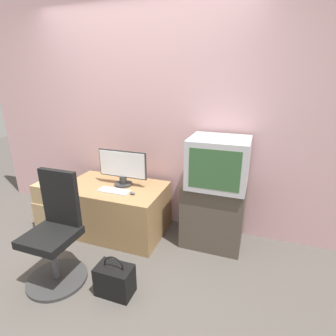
% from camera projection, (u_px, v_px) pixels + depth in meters
% --- Properties ---
extents(ground_plane, '(12.00, 12.00, 0.00)m').
position_uv_depth(ground_plane, '(85.00, 286.00, 2.29)').
color(ground_plane, '#4C4742').
extents(wall_back, '(4.40, 0.05, 2.60)m').
position_uv_depth(wall_back, '(144.00, 116.00, 3.04)').
color(wall_back, '#CC9EA3').
rests_on(wall_back, ground_plane).
extents(desk, '(1.13, 0.70, 0.57)m').
position_uv_depth(desk, '(115.00, 209.00, 3.04)').
color(desk, '#937047').
rests_on(desk, ground_plane).
extents(side_stand, '(0.63, 0.48, 0.69)m').
position_uv_depth(side_stand, '(213.00, 214.00, 2.81)').
color(side_stand, '#4C4238').
rests_on(side_stand, ground_plane).
extents(main_monitor, '(0.58, 0.20, 0.40)m').
position_uv_depth(main_monitor, '(122.00, 167.00, 2.91)').
color(main_monitor, '#2D2D2D').
rests_on(main_monitor, desk).
extents(keyboard, '(0.34, 0.13, 0.01)m').
position_uv_depth(keyboard, '(114.00, 191.00, 2.81)').
color(keyboard, silver).
rests_on(keyboard, desk).
extents(mouse, '(0.06, 0.03, 0.03)m').
position_uv_depth(mouse, '(132.00, 193.00, 2.73)').
color(mouse, '#4C4C51').
rests_on(mouse, desk).
extents(crt_tv, '(0.58, 0.49, 0.49)m').
position_uv_depth(crt_tv, '(218.00, 163.00, 2.58)').
color(crt_tv, '#B7B7BC').
rests_on(crt_tv, side_stand).
extents(office_chair, '(0.52, 0.52, 1.00)m').
position_uv_depth(office_chair, '(56.00, 237.00, 2.27)').
color(office_chair, '#333333').
rests_on(office_chair, ground_plane).
extents(cardboard_box_lower, '(0.27, 0.25, 0.36)m').
position_uv_depth(cardboard_box_lower, '(50.00, 214.00, 3.13)').
color(cardboard_box_lower, '#A3845B').
rests_on(cardboard_box_lower, ground_plane).
extents(cardboard_box_upper, '(0.25, 0.23, 0.22)m').
position_uv_depth(cardboard_box_upper, '(47.00, 192.00, 3.03)').
color(cardboard_box_upper, '#A3845B').
rests_on(cardboard_box_upper, cardboard_box_lower).
extents(handbag, '(0.30, 0.19, 0.37)m').
position_uv_depth(handbag, '(115.00, 280.00, 2.18)').
color(handbag, black).
rests_on(handbag, ground_plane).
extents(book, '(0.17, 0.15, 0.02)m').
position_uv_depth(book, '(50.00, 242.00, 2.89)').
color(book, navy).
rests_on(book, ground_plane).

